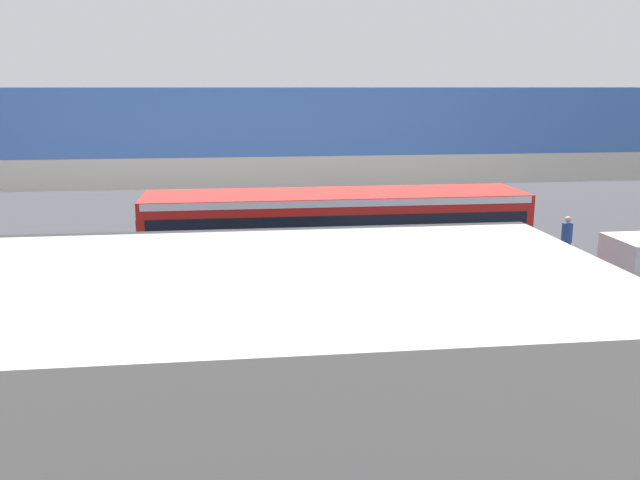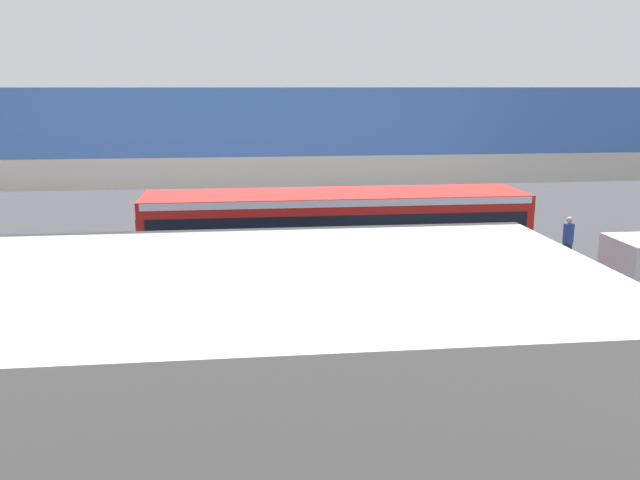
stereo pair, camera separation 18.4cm
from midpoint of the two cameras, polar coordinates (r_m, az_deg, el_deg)
The scene contains 8 objects.
ground at distance 22.71m, azimuth 2.58°, elevation -3.30°, with size 80.00×80.00×0.00m, color #38383D.
city_bus at distance 20.77m, azimuth 1.05°, elevation 0.54°, with size 11.54×2.85×3.15m.
pedestrian at distance 25.74m, azimuth 19.76°, elevation -0.09°, with size 0.38×0.38×1.79m.
lane_dash_leftmost at distance 26.17m, azimuth 10.23°, elevation -1.31°, with size 2.00×0.20×0.01m, color silver.
lane_dash_left at distance 25.27m, azimuth 1.54°, elevation -1.61°, with size 2.00×0.20×0.01m, color silver.
lane_dash_centre at distance 24.99m, azimuth -7.56°, elevation -1.89°, with size 2.00×0.20×0.01m, color silver.
pedestrian_overpass at distance 13.08m, azimuth 9.60°, elevation 5.20°, with size 28.70×2.60×6.26m.
station_building at distance 8.64m, azimuth -7.38°, elevation -16.36°, with size 9.00×5.04×4.20m.
Camera 1 is at (3.87, 21.48, 6.29)m, focal length 38.16 mm.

